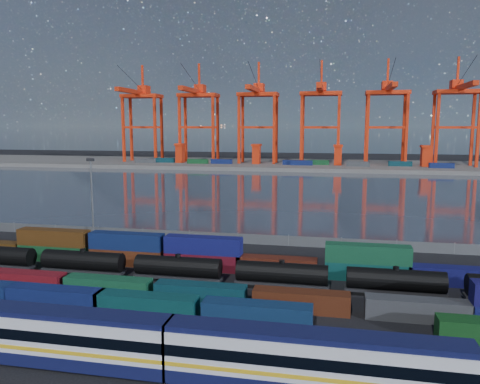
# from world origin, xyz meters

# --- Properties ---
(ground) EXTENTS (700.00, 700.00, 0.00)m
(ground) POSITION_xyz_m (0.00, 0.00, 0.00)
(ground) COLOR black
(ground) RESTS_ON ground
(harbor_water) EXTENTS (700.00, 700.00, 0.00)m
(harbor_water) POSITION_xyz_m (0.00, 105.00, 0.01)
(harbor_water) COLOR #2F3745
(harbor_water) RESTS_ON ground
(far_quay) EXTENTS (700.00, 70.00, 2.00)m
(far_quay) POSITION_xyz_m (0.00, 210.00, 1.00)
(far_quay) COLOR #514F4C
(far_quay) RESTS_ON ground
(distant_mountains) EXTENTS (2470.00, 1100.00, 520.00)m
(distant_mountains) POSITION_xyz_m (63.02, 1600.00, 220.29)
(distant_mountains) COLOR #1E2630
(distant_mountains) RESTS_ON ground
(passenger_train) EXTENTS (78.28, 3.25, 5.57)m
(passenger_train) POSITION_xyz_m (-9.07, -21.99, 2.80)
(passenger_train) COLOR silver
(passenger_train) RESTS_ON ground
(container_row_mid) EXTENTS (141.41, 2.45, 5.23)m
(container_row_mid) POSITION_xyz_m (-0.48, -3.91, 1.71)
(container_row_mid) COLOR #383A3D
(container_row_mid) RESTS_ON ground
(container_row_north) EXTENTS (128.99, 2.55, 5.43)m
(container_row_north) POSITION_xyz_m (-9.05, 10.18, 2.33)
(container_row_north) COLOR #101051
(container_row_north) RESTS_ON ground
(tanker_string) EXTENTS (121.96, 2.89, 4.14)m
(tanker_string) POSITION_xyz_m (3.61, 3.94, 2.08)
(tanker_string) COLOR black
(tanker_string) RESTS_ON ground
(waterfront_fence) EXTENTS (160.12, 0.12, 2.20)m
(waterfront_fence) POSITION_xyz_m (-0.00, 28.00, 1.00)
(waterfront_fence) COLOR #595B5E
(waterfront_fence) RESTS_ON ground
(yard_light_mast) EXTENTS (1.60, 0.40, 16.60)m
(yard_light_mast) POSITION_xyz_m (-30.00, 26.00, 9.30)
(yard_light_mast) COLOR slate
(yard_light_mast) RESTS_ON ground
(gantry_cranes) EXTENTS (197.61, 43.41, 58.79)m
(gantry_cranes) POSITION_xyz_m (-7.50, 203.44, 36.04)
(gantry_cranes) COLOR red
(gantry_cranes) RESTS_ON ground
(quay_containers) EXTENTS (172.58, 10.99, 2.60)m
(quay_containers) POSITION_xyz_m (-11.00, 195.46, 3.30)
(quay_containers) COLOR navy
(quay_containers) RESTS_ON far_quay
(straddle_carriers) EXTENTS (140.00, 7.00, 11.10)m
(straddle_carriers) POSITION_xyz_m (-2.50, 200.00, 7.82)
(straddle_carriers) COLOR red
(straddle_carriers) RESTS_ON far_quay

